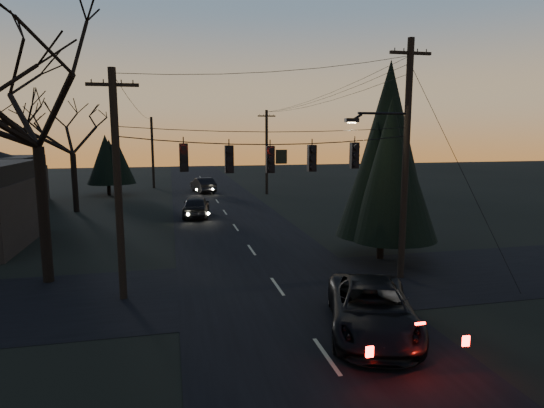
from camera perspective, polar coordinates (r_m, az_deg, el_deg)
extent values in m
cube|color=black|center=(28.30, -4.00, -3.79)|extent=(8.00, 120.00, 0.02)
cube|color=black|center=(18.84, 0.67, -10.33)|extent=(60.00, 7.00, 0.02)
cylinder|color=black|center=(17.73, -0.09, 8.54)|extent=(11.50, 0.04, 0.04)
cylinder|color=black|center=(20.99, -26.72, -1.32)|extent=(0.44, 0.44, 5.67)
cylinder|color=black|center=(23.32, 13.45, -4.77)|extent=(0.36, 0.36, 1.60)
cone|color=black|center=(22.73, 13.81, 5.12)|extent=(4.58, 4.58, 7.23)
cylinder|color=black|center=(39.16, -23.51, 2.43)|extent=(0.44, 0.44, 4.61)
cylinder|color=black|center=(48.77, -19.79, 1.99)|extent=(0.36, 0.36, 1.60)
cone|color=black|center=(48.53, -19.97, 5.36)|extent=(4.05, 4.05, 4.95)
imported|color=black|center=(14.90, 12.39, -12.74)|extent=(4.13, 6.05, 1.54)
imported|color=black|center=(34.39, -9.50, -0.29)|extent=(2.40, 4.84, 1.59)
imported|color=black|center=(48.52, -8.67, 2.36)|extent=(2.57, 4.95, 1.55)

